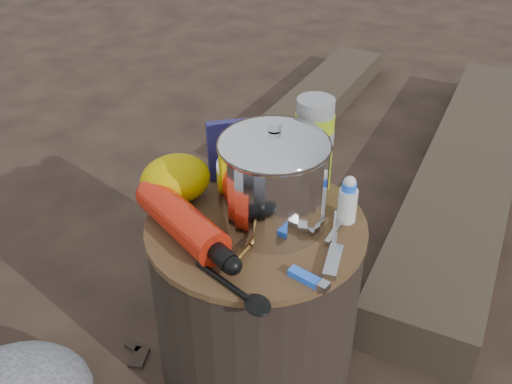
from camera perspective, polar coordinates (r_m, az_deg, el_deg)
name	(u,v)px	position (r m, az deg, el deg)	size (l,w,h in m)	color
ground	(256,359)	(1.44, 0.00, -16.01)	(60.00, 60.00, 0.00)	#2F221A
stump	(256,297)	(1.30, 0.00, -10.23)	(0.44, 0.44, 0.41)	black
log_main	(469,173)	(2.08, 20.06, 1.78)	(0.28, 1.67, 0.14)	#352A20
log_small	(315,103)	(2.50, 5.83, 8.67)	(0.21, 1.13, 0.09)	#352A20
foil_windscreen	(270,191)	(1.14, 1.40, 0.08)	(0.21, 0.21, 0.13)	white
camping_pot	(274,177)	(1.11, 1.72, 1.44)	(0.21, 0.21, 0.21)	silver
fuel_bottle	(182,221)	(1.12, -7.20, -2.83)	(0.07, 0.29, 0.07)	red
thermos	(313,145)	(1.23, 5.62, 4.59)	(0.08, 0.08, 0.20)	#95BA16
travel_mug	(263,152)	(1.29, 0.65, 3.91)	(0.07, 0.07, 0.11)	black
stuff_sack	(176,179)	(1.22, -7.87, 1.27)	(0.15, 0.12, 0.10)	#C4A300
food_pouch	(231,150)	(1.28, -2.43, 4.15)	(0.10, 0.02, 0.13)	navy
lighter	(305,277)	(1.03, 4.78, -8.26)	(0.02, 0.08, 0.01)	blue
multitool	(333,261)	(1.07, 7.54, -6.74)	(0.03, 0.09, 0.01)	#B6B5BA
pot_grabber	(335,229)	(1.15, 7.76, -3.59)	(0.03, 0.12, 0.01)	#B6B5BA
spork	(225,282)	(1.02, -3.02, -8.78)	(0.04, 0.17, 0.01)	black
squeeze_bottle	(348,201)	(1.16, 8.95, -0.91)	(0.04, 0.04, 0.09)	silver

